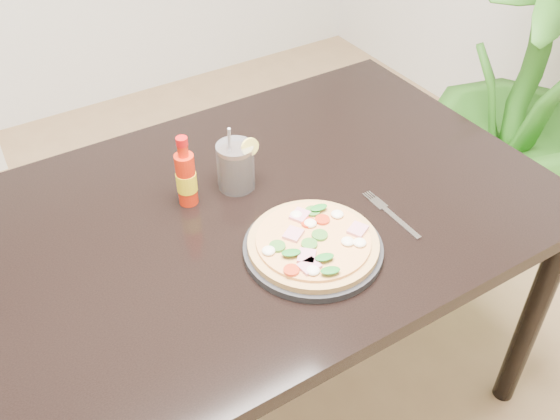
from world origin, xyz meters
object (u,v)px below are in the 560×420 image
hot_sauce_bottle (186,178)px  cola_cup (236,167)px  pizza (313,242)px  dining_table (253,235)px  fork (390,213)px  houseplant (525,92)px  plate (313,249)px

hot_sauce_bottle → cola_cup: (0.12, -0.01, -0.01)m
pizza → cola_cup: cola_cup is taller
dining_table → fork: fork is taller
fork → houseplant: (0.99, 0.42, -0.18)m
plate → hot_sauce_bottle: bearing=117.3°
plate → cola_cup: bearing=95.2°
hot_sauce_bottle → houseplant: bearing=5.7°
pizza → houseplant: 1.30m
pizza → fork: size_ratio=1.47×
fork → cola_cup: bearing=131.6°
dining_table → hot_sauce_bottle: 0.21m
dining_table → hot_sauce_bottle: (-0.11, 0.10, 0.15)m
hot_sauce_bottle → dining_table: bearing=-41.1°
dining_table → hot_sauce_bottle: hot_sauce_bottle is taller
dining_table → pizza: (0.04, -0.19, 0.11)m
dining_table → fork: size_ratio=7.44×
cola_cup → houseplant: 1.26m
dining_table → houseplant: size_ratio=1.23×
plate → cola_cup: 0.29m
pizza → houseplant: houseplant is taller
pizza → houseplant: size_ratio=0.24×
fork → houseplant: bearing=23.2°
hot_sauce_bottle → cola_cup: same height
plate → fork: (0.22, 0.01, -0.01)m
pizza → hot_sauce_bottle: 0.33m
hot_sauce_bottle → fork: bearing=-37.6°
pizza → cola_cup: size_ratio=1.55×
plate → fork: 0.22m
dining_table → cola_cup: bearing=83.2°
pizza → hot_sauce_bottle: bearing=117.3°
hot_sauce_bottle → houseplant: (1.36, 0.13, -0.25)m
hot_sauce_bottle → fork: hot_sauce_bottle is taller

